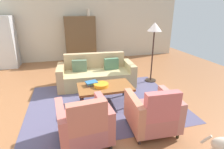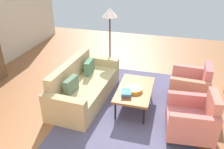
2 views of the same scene
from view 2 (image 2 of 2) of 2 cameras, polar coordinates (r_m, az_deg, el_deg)
name	(u,v)px [view 2 (image 2 of 2)]	position (r m, az deg, el deg)	size (l,w,h in m)	color
ground_plane	(126,109)	(4.98, 3.55, -8.43)	(10.35, 10.35, 0.00)	#995F3A
area_rug	(132,106)	(5.07, 4.90, -7.65)	(3.40, 2.60, 0.01)	#514D6A
couch	(82,87)	(5.20, -7.35, -3.09)	(2.15, 1.02, 0.86)	tan
coffee_table	(135,90)	(4.85, 5.67, -3.87)	(1.20, 0.70, 0.44)	black
armchair_left	(194,119)	(4.38, 19.57, -10.42)	(0.87, 0.87, 0.88)	#312A16
armchair_right	(192,86)	(5.38, 19.14, -2.75)	(0.84, 0.84, 0.88)	#312813
fruit_bowl	(134,89)	(4.73, 5.51, -3.67)	(0.33, 0.33, 0.07)	orange
book_stack	(126,93)	(4.59, 3.53, -4.54)	(0.29, 0.25, 0.09)	#58426C
floor_lamp	(110,18)	(6.14, -0.54, 13.70)	(0.40, 0.40, 1.72)	#2D231B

